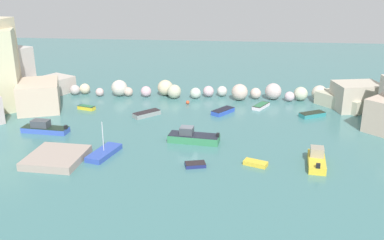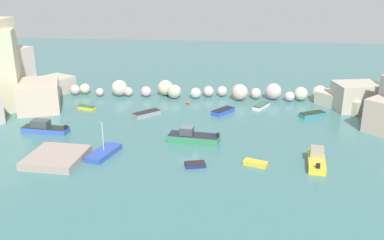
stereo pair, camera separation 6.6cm
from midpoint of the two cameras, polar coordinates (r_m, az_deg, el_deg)
name	(u,v)px [view 1 (the left image)]	position (r m, az deg, el deg)	size (l,w,h in m)	color
cove_water	(188,139)	(57.07, -0.53, -2.55)	(160.00, 160.00, 0.00)	#427777
rock_breakwater	(207,91)	(74.92, 2.00, 3.78)	(44.06, 4.26, 2.77)	beige
stone_dock	(56,157)	(53.14, -17.24, -4.67)	(6.10, 6.56, 0.87)	#A49285
channel_buoy	(188,102)	(71.64, -0.59, 2.31)	(0.59, 0.59, 0.59)	#E04C28
moored_boat_0	(104,153)	(53.35, -11.39, -4.19)	(3.30, 5.59, 4.22)	#314EB3
moored_boat_1	(193,137)	(56.09, 0.08, -2.23)	(6.70, 2.88, 1.96)	#368455
moored_boat_2	(195,165)	(49.52, 0.39, -5.81)	(2.54, 1.84, 0.46)	navy
moored_boat_3	(147,114)	(66.20, -5.93, 0.81)	(4.04, 4.05, 0.71)	gray
moored_boat_4	(86,108)	(70.87, -13.57, 1.59)	(2.95, 1.82, 0.61)	yellow
moored_boat_5	(256,163)	(50.30, 8.21, -5.58)	(2.88, 2.08, 0.50)	yellow
moored_boat_6	(223,111)	(67.22, 4.01, 1.15)	(3.57, 4.09, 0.68)	blue
moored_boat_7	(317,160)	(51.71, 15.85, -4.98)	(2.46, 5.50, 1.88)	gold
moored_boat_8	(261,106)	(70.62, 8.92, 1.83)	(2.98, 3.96, 0.58)	white
moored_boat_9	(44,128)	(62.62, -18.67, -0.99)	(6.48, 2.38, 1.70)	#3A5ABF
moored_boat_10	(312,114)	(68.02, 15.33, 0.70)	(4.14, 3.20, 0.66)	teal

